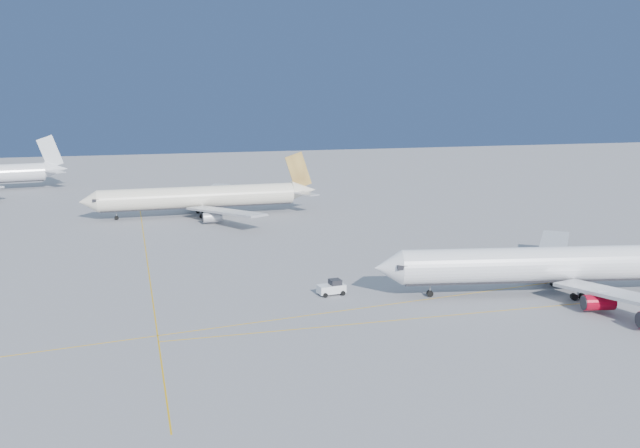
{
  "coord_description": "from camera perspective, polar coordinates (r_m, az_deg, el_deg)",
  "views": [
    {
      "loc": [
        -42.81,
        -104.28,
        32.73
      ],
      "look_at": [
        -8.11,
        23.14,
        7.0
      ],
      "focal_mm": 40.0,
      "sensor_mm": 36.0,
      "label": 1
    }
  ],
  "objects": [
    {
      "name": "pushback_tug",
      "position": [
        113.68,
        0.97,
        -5.12
      ],
      "size": [
        4.57,
        3.11,
        2.43
      ],
      "rotation": [
        0.0,
        0.0,
        0.13
      ],
      "color": "white",
      "rests_on": "ground"
    },
    {
      "name": "airliner_virgin",
      "position": [
        120.52,
        19.5,
        -3.06
      ],
      "size": [
        63.3,
        56.24,
        15.67
      ],
      "rotation": [
        0.0,
        0.0,
        -0.17
      ],
      "color": "white",
      "rests_on": "ground"
    },
    {
      "name": "airliner_etihad",
      "position": [
        184.04,
        -9.33,
        2.15
      ],
      "size": [
        60.15,
        55.66,
        15.72
      ],
      "rotation": [
        0.0,
        0.0,
        0.03
      ],
      "color": "silver",
      "rests_on": "ground"
    },
    {
      "name": "taxiway_lines",
      "position": [
        118.74,
        -0.95,
        -4.97
      ],
      "size": [
        118.86,
        140.0,
        0.02
      ],
      "color": "#D2990B",
      "rests_on": "ground"
    },
    {
      "name": "ground",
      "position": [
        117.38,
        6.83,
        -5.25
      ],
      "size": [
        500.0,
        500.0,
        0.0
      ],
      "primitive_type": "plane",
      "color": "slate",
      "rests_on": "ground"
    }
  ]
}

